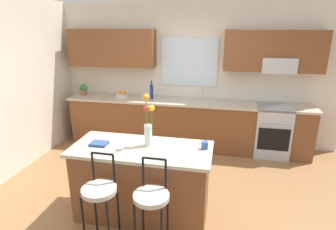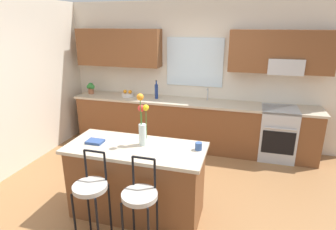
% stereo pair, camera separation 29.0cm
% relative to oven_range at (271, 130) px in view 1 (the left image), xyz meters
% --- Properties ---
extents(ground_plane, '(14.00, 14.00, 0.00)m').
position_rel_oven_range_xyz_m(ground_plane, '(-1.57, -1.68, -0.46)').
color(ground_plane, olive).
extents(wall_left, '(0.12, 4.60, 2.70)m').
position_rel_oven_range_xyz_m(wall_left, '(-4.13, -1.38, 0.89)').
color(wall_left, beige).
rests_on(wall_left, ground).
extents(back_wall_assembly, '(5.60, 0.50, 2.70)m').
position_rel_oven_range_xyz_m(back_wall_assembly, '(-1.54, 0.31, 1.05)').
color(back_wall_assembly, beige).
rests_on(back_wall_assembly, ground).
extents(counter_run, '(4.56, 0.64, 0.92)m').
position_rel_oven_range_xyz_m(counter_run, '(-1.57, 0.02, 0.01)').
color(counter_run, brown).
rests_on(counter_run, ground).
extents(sink_faucet, '(0.02, 0.13, 0.23)m').
position_rel_oven_range_xyz_m(sink_faucet, '(-1.28, 0.17, 0.60)').
color(sink_faucet, '#B7BABC').
rests_on(sink_faucet, counter_run).
extents(oven_range, '(0.60, 0.64, 0.92)m').
position_rel_oven_range_xyz_m(oven_range, '(0.00, 0.00, 0.00)').
color(oven_range, '#B7BABC').
rests_on(oven_range, ground).
extents(kitchen_island, '(1.65, 0.74, 0.92)m').
position_rel_oven_range_xyz_m(kitchen_island, '(-1.79, -2.14, 0.00)').
color(kitchen_island, brown).
rests_on(kitchen_island, ground).
extents(bar_stool_near, '(0.36, 0.36, 1.04)m').
position_rel_oven_range_xyz_m(bar_stool_near, '(-2.07, -2.72, 0.18)').
color(bar_stool_near, black).
rests_on(bar_stool_near, ground).
extents(bar_stool_middle, '(0.36, 0.36, 1.04)m').
position_rel_oven_range_xyz_m(bar_stool_middle, '(-1.52, -2.72, 0.18)').
color(bar_stool_middle, black).
rests_on(bar_stool_middle, ground).
extents(flower_vase, '(0.13, 0.12, 0.63)m').
position_rel_oven_range_xyz_m(flower_vase, '(-1.72, -2.07, 0.74)').
color(flower_vase, silver).
rests_on(flower_vase, kitchen_island).
extents(mug_ceramic, '(0.08, 0.08, 0.09)m').
position_rel_oven_range_xyz_m(mug_ceramic, '(-1.06, -2.03, 0.51)').
color(mug_ceramic, '#33518C').
rests_on(mug_ceramic, kitchen_island).
extents(cookbook, '(0.20, 0.15, 0.03)m').
position_rel_oven_range_xyz_m(cookbook, '(-2.30, -2.17, 0.48)').
color(cookbook, navy).
rests_on(cookbook, kitchen_island).
extents(fruit_bowl_oranges, '(0.24, 0.24, 0.13)m').
position_rel_oven_range_xyz_m(fruit_bowl_oranges, '(-2.84, 0.02, 0.50)').
color(fruit_bowl_oranges, silver).
rests_on(fruit_bowl_oranges, counter_run).
extents(bottle_olive_oil, '(0.06, 0.06, 0.35)m').
position_rel_oven_range_xyz_m(bottle_olive_oil, '(-2.24, 0.02, 0.61)').
color(bottle_olive_oil, navy).
rests_on(bottle_olive_oil, counter_run).
extents(potted_plant_small, '(0.18, 0.12, 0.23)m').
position_rel_oven_range_xyz_m(potted_plant_small, '(-3.65, 0.02, 0.59)').
color(potted_plant_small, '#9E5B3D').
rests_on(potted_plant_small, counter_run).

